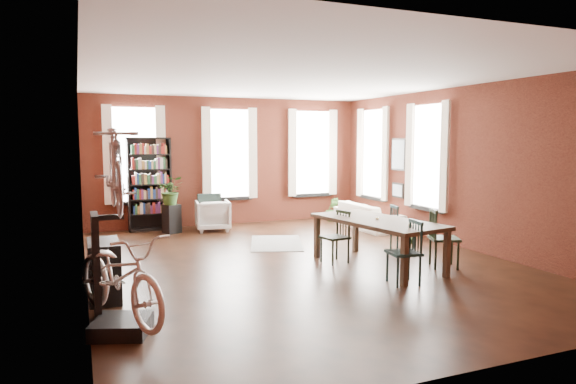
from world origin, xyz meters
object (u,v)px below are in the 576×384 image
console_table (104,270)px  bicycle_floor (118,236)px  bike_trainer (122,326)px  cream_sofa (368,211)px  dining_chair_c (444,238)px  dining_chair_d (403,228)px  dining_table (377,243)px  white_armchair (213,214)px  bookshelf (150,184)px  dining_chair_a (404,252)px  dining_chair_b (335,237)px  plant_stand (172,219)px

console_table → bicycle_floor: bicycle_floor is taller
bike_trainer → cream_sofa: bearing=38.6°
dining_chair_c → dining_chair_d: 1.31m
dining_table → white_armchair: size_ratio=2.99×
console_table → dining_chair_c: bearing=-3.3°
bookshelf → cream_sofa: 5.28m
dining_table → dining_chair_a: size_ratio=2.51×
dining_chair_a → console_table: dining_chair_a is taller
dining_chair_c → dining_table: bearing=90.8°
dining_table → dining_chair_a: bearing=-109.7°
dining_chair_b → bicycle_floor: 4.32m
dining_table → dining_chair_d: bearing=27.8°
dining_chair_d → white_armchair: 4.60m
white_armchair → bicycle_floor: (-2.53, -6.00, 0.71)m
cream_sofa → dining_chair_c: bearing=167.8°
dining_chair_d → bicycle_floor: bearing=125.9°
bookshelf → white_armchair: size_ratio=2.76×
dining_table → dining_chair_d: dining_chair_d is taller
dining_chair_b → bicycle_floor: bearing=-70.3°
console_table → bicycle_floor: bearing=-85.5°
dining_chair_a → plant_stand: bearing=-147.4°
bookshelf → bicycle_floor: 6.69m
cream_sofa → bicycle_floor: bicycle_floor is taller
console_table → bicycle_floor: (0.11, -1.39, 0.71)m
dining_table → bookshelf: 5.97m
console_table → dining_chair_a: bearing=-12.1°
dining_chair_a → bookshelf: (-2.90, 6.10, 0.62)m
white_armchair → bicycle_floor: bearing=74.9°
dining_chair_a → dining_chair_c: dining_chair_c is taller
dining_table → console_table: 4.37m
dining_chair_a → console_table: size_ratio=1.19×
dining_chair_d → dining_chair_b: bearing=113.0°
dining_table → cream_sofa: size_ratio=1.15×
dining_chair_c → console_table: size_ratio=1.24×
bike_trainer → plant_stand: size_ratio=0.90×
dining_chair_b → console_table: (-3.85, -0.68, -0.05)m
plant_stand → bicycle_floor: bicycle_floor is taller
dining_chair_b → bike_trainer: size_ratio=1.53×
dining_chair_d → cream_sofa: 2.61m
white_armchair → bookshelf: bearing=-15.7°
cream_sofa → plant_stand: size_ratio=3.15×
white_armchair → console_table: 5.31m
dining_chair_d → bike_trainer: bearing=125.9°
dining_chair_d → plant_stand: 5.27m
cream_sofa → dining_chair_b: bearing=139.8°
bike_trainer → plant_stand: 6.23m
bookshelf → plant_stand: (0.41, -0.55, -0.77)m
dining_chair_c → bike_trainer: size_ratio=1.67×
bicycle_floor → dining_chair_c: bearing=-10.6°
dining_chair_c → dining_chair_d: (0.08, 1.31, -0.05)m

